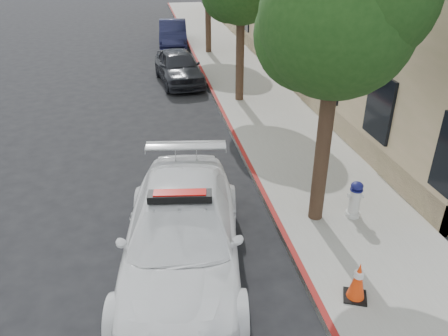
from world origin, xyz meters
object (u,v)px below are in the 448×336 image
Objects in this scene: parked_car_mid at (178,67)px; traffic_cone at (358,281)px; parked_car_far at (173,33)px; fire_hydrant at (355,200)px; police_car at (182,235)px.

parked_car_mid is 13.59m from traffic_cone.
parked_car_far is (0.31, 7.44, 0.01)m from parked_car_mid.
fire_hydrant is (2.52, -18.60, -0.15)m from parked_car_far.
traffic_cone is at bearing -19.35° from police_car.
traffic_cone is (-1.02, -2.31, -0.05)m from fire_hydrant.
police_car reaches higher than fire_hydrant.
fire_hydrant is (3.77, 0.90, -0.20)m from police_car.
fire_hydrant is (2.83, -11.15, -0.14)m from parked_car_mid.
parked_car_mid is at bearing 93.38° from police_car.
police_car is 6.54× the size of fire_hydrant.
police_car reaches higher than parked_car_far.
parked_car_far is 5.92× the size of traffic_cone.
parked_car_mid is 4.90× the size of fire_hydrant.
parked_car_mid is 5.64× the size of traffic_cone.
traffic_cone is (2.75, -1.41, -0.25)m from police_car.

